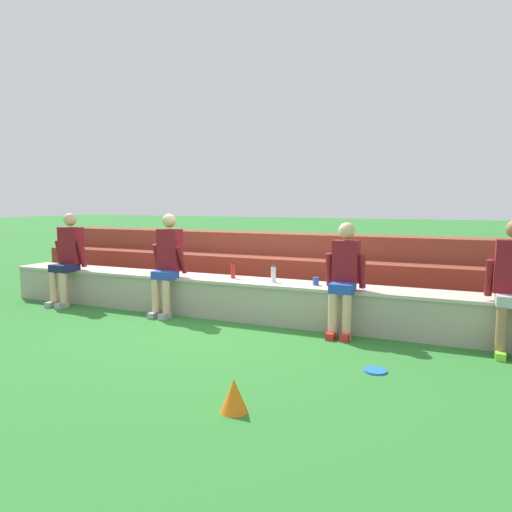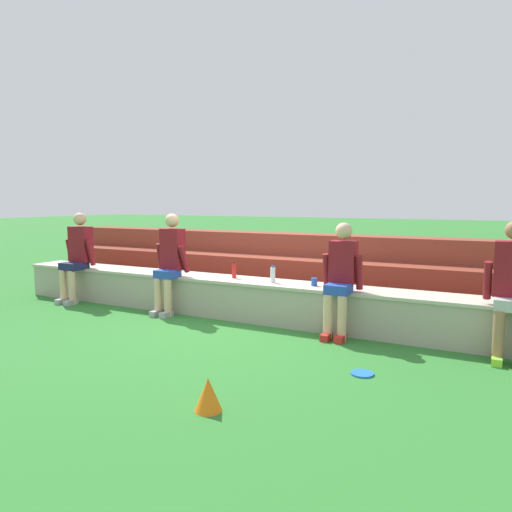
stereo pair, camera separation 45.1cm
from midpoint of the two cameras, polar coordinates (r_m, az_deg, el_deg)
ground_plane at (r=6.61m, az=-5.78°, el=-7.87°), size 80.00×80.00×0.00m
stone_seating_wall at (r=6.78m, az=-4.63°, el=-4.95°), size 7.89×0.61×0.55m
brick_bleachers at (r=8.03m, az=0.16°, el=-2.14°), size 9.04×1.65×1.10m
person_far_left at (r=8.19m, az=-23.36°, el=0.04°), size 0.56×0.56×1.46m
person_left_of_center at (r=6.95m, az=-12.54°, el=-0.65°), size 0.51×0.50×1.47m
person_center at (r=5.85m, az=8.47°, el=-2.32°), size 0.50×0.54×1.39m
water_bottle_mid_right at (r=6.42m, az=0.12°, el=-2.26°), size 0.07×0.07×0.23m
water_bottle_center_gap at (r=6.77m, az=-4.71°, el=-1.78°), size 0.06×0.06×0.24m
plastic_cup_middle at (r=6.24m, az=5.21°, el=-3.07°), size 0.08×0.08×0.10m
frisbee at (r=4.81m, az=11.61°, el=-13.49°), size 0.22×0.22×0.02m
sports_cone at (r=3.87m, az=-6.18°, el=-16.48°), size 0.22×0.22×0.27m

